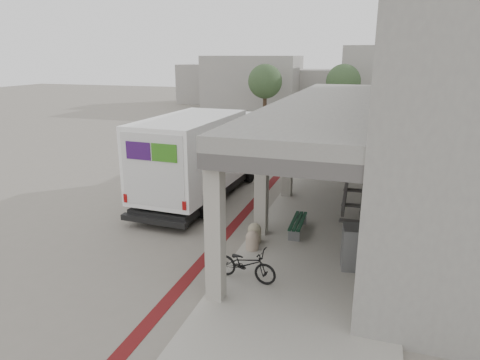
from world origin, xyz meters
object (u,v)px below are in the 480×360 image
(utility_cabinet, at_px, (352,247))
(bicycle_black, at_px, (245,264))
(fedex_truck, at_px, (202,154))
(bench, at_px, (298,224))

(utility_cabinet, xyz_separation_m, bicycle_black, (-2.50, -1.51, -0.14))
(bicycle_black, bearing_deg, utility_cabinet, -51.33)
(utility_cabinet, bearing_deg, bicycle_black, -157.35)
(fedex_truck, height_order, bench, fedex_truck)
(bench, height_order, utility_cabinet, utility_cabinet)
(bench, bearing_deg, fedex_truck, 147.16)
(utility_cabinet, height_order, bicycle_black, utility_cabinet)
(bench, xyz_separation_m, bicycle_black, (-0.71, -3.40, 0.15))
(bench, relative_size, utility_cabinet, 1.48)
(fedex_truck, bearing_deg, bench, -29.24)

